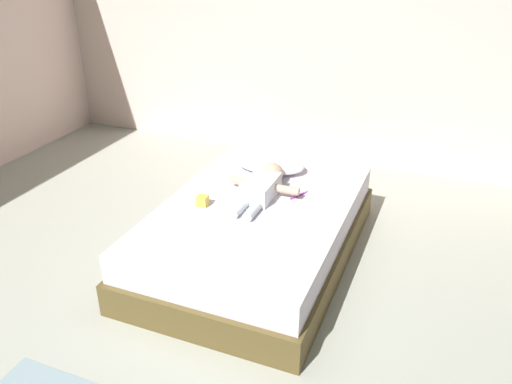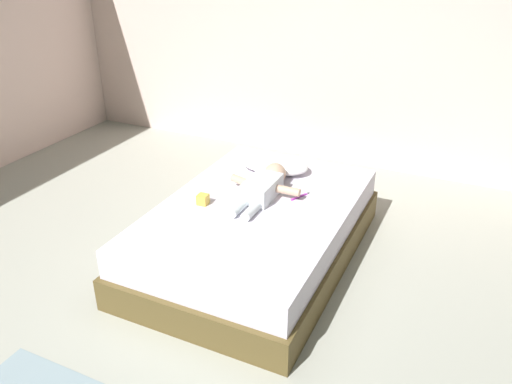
{
  "view_description": "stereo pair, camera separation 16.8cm",
  "coord_description": "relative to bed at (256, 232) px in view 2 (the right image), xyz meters",
  "views": [
    {
      "loc": [
        1.16,
        -1.82,
        2.08
      ],
      "look_at": [
        -0.01,
        1.04,
        0.52
      ],
      "focal_mm": 36.19,
      "sensor_mm": 36.0,
      "label": 1
    },
    {
      "loc": [
        1.31,
        -1.75,
        2.08
      ],
      "look_at": [
        -0.01,
        1.04,
        0.52
      ],
      "focal_mm": 36.19,
      "sensor_mm": 36.0,
      "label": 2
    }
  ],
  "objects": [
    {
      "name": "toothbrush",
      "position": [
        0.23,
        0.24,
        0.22
      ],
      "size": [
        0.08,
        0.16,
        0.02
      ],
      "color": "purple",
      "rests_on": "bed"
    },
    {
      "name": "ground_plane",
      "position": [
        0.01,
        -1.04,
        -0.2
      ],
      "size": [
        8.0,
        8.0,
        0.0
      ],
      "primitive_type": "plane",
      "color": "#AAAC9E"
    },
    {
      "name": "baby",
      "position": [
        -0.02,
        0.16,
        0.28
      ],
      "size": [
        0.54,
        0.67,
        0.16
      ],
      "color": "white",
      "rests_on": "bed"
    },
    {
      "name": "toy_block",
      "position": [
        -0.33,
        -0.14,
        0.25
      ],
      "size": [
        0.08,
        0.08,
        0.07
      ],
      "color": "gold",
      "rests_on": "bed"
    },
    {
      "name": "pillow",
      "position": [
        -0.12,
        0.58,
        0.27
      ],
      "size": [
        0.56,
        0.34,
        0.11
      ],
      "color": "white",
      "rests_on": "bed"
    },
    {
      "name": "bed",
      "position": [
        0.0,
        0.0,
        0.0
      ],
      "size": [
        1.26,
        1.9,
        0.42
      ],
      "color": "brown",
      "rests_on": "ground_plane"
    },
    {
      "name": "wall_behind_bed",
      "position": [
        0.01,
        1.96,
        1.15
      ],
      "size": [
        8.0,
        0.12,
        2.71
      ],
      "primitive_type": "cube",
      "color": "beige",
      "rests_on": "ground_plane"
    }
  ]
}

